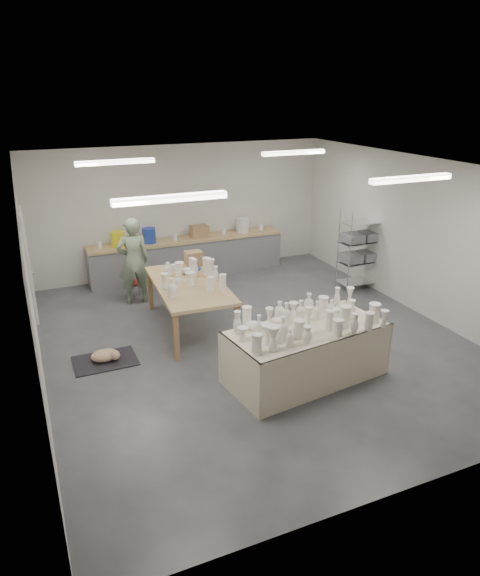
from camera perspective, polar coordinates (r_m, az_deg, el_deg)
name	(u,v)px	position (r m, az deg, el deg)	size (l,w,h in m)	color
room	(246,226)	(8.45, 0.69, 6.90)	(8.00, 8.02, 3.00)	#424449
back_counter	(188,255)	(12.16, -5.83, 3.62)	(4.60, 0.60, 1.24)	tan
wire_shelf	(360,248)	(11.49, 13.20, 4.35)	(0.88, 0.48, 1.80)	silver
drying_table	(306,351)	(7.86, 7.31, -6.91)	(2.54, 1.45, 1.22)	olive
work_table	(190,281)	(9.39, -5.60, 0.79)	(1.31, 2.42, 1.25)	tan
rug	(105,361)	(8.74, -14.74, -7.83)	(1.00, 0.70, 0.02)	black
cat	(106,355)	(8.68, -14.65, -7.24)	(0.46, 0.34, 0.19)	white
potter	(133,261)	(10.61, -11.76, 2.96)	(0.66, 0.43, 1.80)	gray
red_stool	(133,284)	(11.05, -11.83, 0.46)	(0.49, 0.49, 0.35)	red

